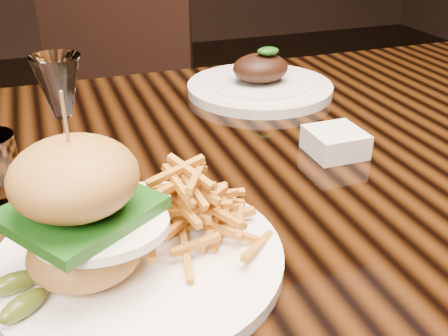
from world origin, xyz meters
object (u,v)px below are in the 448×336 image
object	(u,v)px
chair_far	(112,101)
burger_plate	(133,222)
dining_table	(233,204)
wine_glass	(60,92)
far_dish	(260,84)

from	to	relation	value
chair_far	burger_plate	bearing A→B (deg)	-72.94
dining_table	chair_far	bearing A→B (deg)	93.73
burger_plate	chair_far	xyz separation A→B (m)	(0.12, 1.08, -0.27)
wine_glass	far_dish	size ratio (longest dim) A/B	0.61
burger_plate	far_dish	distance (m)	0.56
wine_glass	chair_far	xyz separation A→B (m)	(0.17, 0.86, -0.34)
chair_far	far_dish	bearing A→B (deg)	-48.20
burger_plate	wine_glass	bearing A→B (deg)	80.06
dining_table	wine_glass	world-z (taller)	wine_glass
burger_plate	wine_glass	size ratio (longest dim) A/B	1.77
dining_table	chair_far	distance (m)	0.90
burger_plate	chair_far	bearing A→B (deg)	61.83
burger_plate	chair_far	size ratio (longest dim) A/B	0.32
dining_table	chair_far	world-z (taller)	chair_far
burger_plate	wine_glass	distance (m)	0.23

